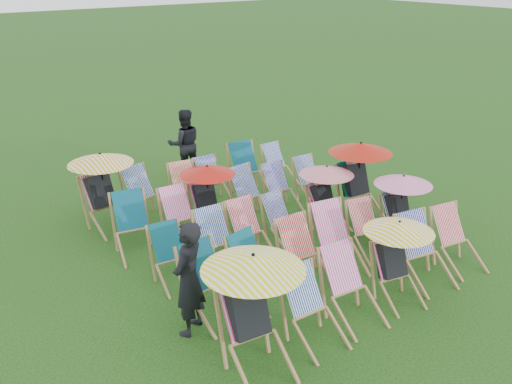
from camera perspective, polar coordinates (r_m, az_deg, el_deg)
ground at (r=9.72m, az=1.77°, el=-5.66°), size 100.00×100.00×0.00m
deckchair_0 at (r=6.74m, az=-0.15°, el=-11.94°), size 1.22×1.29×1.45m
deckchair_1 at (r=7.36m, az=5.83°, el=-11.64°), size 0.65×0.88×0.93m
deckchair_2 at (r=7.82m, az=9.70°, el=-9.43°), size 0.73×0.95×0.98m
deckchair_3 at (r=8.32m, az=13.99°, el=-6.66°), size 0.99×1.06×1.18m
deckchair_4 at (r=8.94m, az=16.64°, el=-5.74°), size 0.81×1.02×1.00m
deckchair_5 at (r=9.54m, az=19.63°, el=-4.52°), size 0.74×0.94×0.93m
deckchair_6 at (r=7.79m, az=-4.35°, el=-9.24°), size 0.70×0.94×0.99m
deckchair_7 at (r=8.15m, az=0.39°, el=-7.80°), size 0.78×0.97×0.95m
deckchair_8 at (r=8.56m, az=5.02°, el=-6.23°), size 0.69×0.93×0.96m
deckchair_9 at (r=8.99m, az=8.30°, el=-4.76°), size 0.81×1.03×1.01m
deckchair_10 at (r=9.57m, az=11.35°, el=-3.73°), size 0.70×0.88×0.86m
deckchair_11 at (r=10.03m, az=14.44°, el=-1.59°), size 0.98×1.05×1.17m
deckchair_12 at (r=8.64m, az=-8.23°, el=-6.47°), size 0.65×0.85×0.86m
deckchair_13 at (r=8.93m, az=-3.60°, el=-5.05°), size 0.67×0.89×0.93m
deckchair_14 at (r=9.28m, az=-0.44°, el=-3.94°), size 0.63×0.86×0.91m
deckchair_15 at (r=9.76m, az=2.84°, el=-2.86°), size 0.59×0.79×0.82m
deckchair_16 at (r=10.27m, az=7.18°, el=-0.49°), size 0.98×1.03×1.16m
deckchair_17 at (r=10.84m, az=10.39°, el=1.30°), size 1.18×1.25×1.40m
deckchair_18 at (r=9.57m, az=-12.05°, el=-3.39°), size 0.82×1.01×0.98m
deckchair_19 at (r=9.83m, az=-7.37°, el=-2.55°), size 0.66×0.88×0.91m
deckchair_20 at (r=10.17m, az=-4.81°, el=-0.54°), size 0.99×1.05×1.18m
deckchair_21 at (r=10.65m, az=-0.30°, el=-0.25°), size 0.71×0.93×0.94m
deckchair_22 at (r=11.10m, az=2.63°, el=0.42°), size 0.61×0.82×0.85m
deckchair_23 at (r=11.51m, az=5.75°, el=1.17°), size 0.59×0.81×0.86m
deckchair_24 at (r=10.54m, az=-14.96°, el=0.17°), size 1.16×1.23×1.37m
deckchair_25 at (r=10.83m, az=-10.85°, el=-0.27°), size 0.79×0.98×0.95m
deckchair_26 at (r=11.11m, az=-6.87°, el=0.38°), size 0.71×0.89×0.88m
deckchair_27 at (r=11.44m, az=-4.26°, el=1.09°), size 0.62×0.83×0.86m
deckchair_28 at (r=11.83m, az=-0.67°, el=2.24°), size 0.77×0.99×1.00m
deckchair_29 at (r=12.37m, az=2.41°, el=2.73°), size 0.57×0.78×0.83m
person_left at (r=7.39m, az=-6.75°, el=-8.61°), size 0.68×0.63×1.57m
person_rear at (r=12.69m, az=-7.15°, el=4.79°), size 0.90×0.80×1.55m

